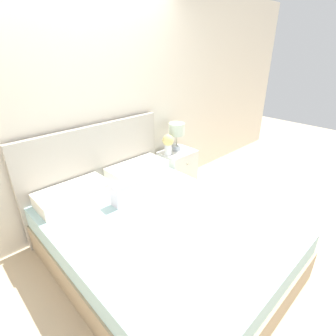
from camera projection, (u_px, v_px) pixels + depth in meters
name	position (u px, v px, depth m)	size (l,w,h in m)	color
ground_plane	(102.00, 214.00, 3.27)	(12.00, 12.00, 0.00)	#CCB28E
wall_back	(85.00, 110.00, 2.76)	(8.00, 0.06, 2.60)	silver
bed	(155.00, 235.00, 2.50)	(1.71, 2.18, 1.15)	tan
nightstand	(177.00, 170.00, 3.73)	(0.47, 0.38, 0.59)	white
table_lamp	(177.00, 132.00, 3.54)	(0.21, 0.21, 0.38)	#A8B2BC
flower_vase	(168.00, 143.00, 3.43)	(0.15, 0.15, 0.28)	white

